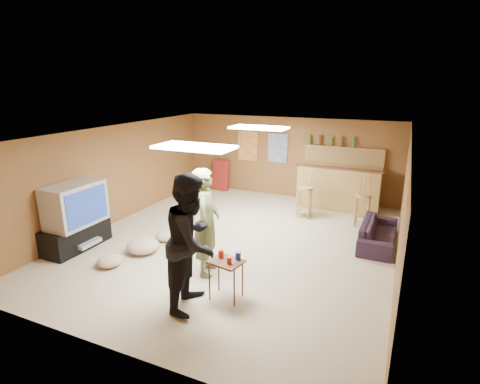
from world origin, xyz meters
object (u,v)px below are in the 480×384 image
at_px(tv_body, 75,204).
at_px(tray_table, 226,279).
at_px(bar_counter, 338,188).
at_px(person_black, 192,242).
at_px(sofa, 378,233).
at_px(person_olive, 206,222).

xyz_separation_m(tv_body, tray_table, (3.36, -0.42, -0.59)).
relative_size(tv_body, bar_counter, 0.55).
bearing_deg(tray_table, tv_body, 172.96).
bearing_deg(person_black, sofa, -44.24).
xyz_separation_m(bar_counter, tray_table, (-0.79, -4.87, -0.24)).
bearing_deg(person_black, tray_table, -58.25).
bearing_deg(tv_body, person_olive, 3.50).
bearing_deg(bar_counter, tv_body, -133.00).
relative_size(tv_body, person_olive, 0.61).
xyz_separation_m(bar_counter, person_black, (-1.15, -5.19, 0.43)).
bearing_deg(tray_table, bar_counter, 80.81).
bearing_deg(bar_counter, sofa, -59.37).
height_order(bar_counter, person_olive, person_olive).
relative_size(bar_counter, person_olive, 1.10).
relative_size(tv_body, sofa, 0.68).
height_order(bar_counter, person_black, person_black).
distance_m(person_olive, tray_table, 1.05).
xyz_separation_m(tv_body, person_olive, (2.73, 0.17, 0.01)).
height_order(bar_counter, sofa, bar_counter).
height_order(person_olive, person_black, person_black).
xyz_separation_m(sofa, tray_table, (-1.91, -2.96, 0.07)).
xyz_separation_m(person_black, sofa, (2.28, 3.28, -0.74)).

